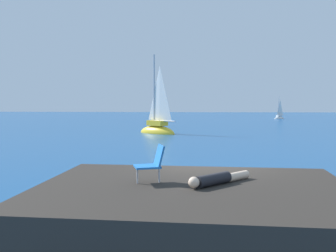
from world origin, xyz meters
name	(u,v)px	position (x,y,z in m)	size (l,w,h in m)	color
ground_plane	(207,198)	(0.00, 0.00, 0.00)	(160.00, 160.00, 0.00)	navy
shore_ledge	(193,211)	(-0.40, -3.07, 0.51)	(6.37, 4.71, 1.03)	#2D2823
boulder_seaward	(277,203)	(1.87, -0.40, 0.00)	(1.31, 1.05, 0.72)	#272527
boulder_inland	(189,207)	(-0.49, -0.92, 0.00)	(1.43, 1.14, 0.78)	#2E2425
sailboat_near	(157,129)	(-3.37, 21.13, 0.39)	(3.76, 3.44, 7.25)	yellow
sailboat_far	(279,117)	(12.59, 47.58, 0.20)	(1.97, 1.77, 3.78)	white
person_sunbather	(217,179)	(0.10, -2.88, 1.14)	(1.34, 1.34, 0.25)	black
beach_chair	(153,162)	(-1.25, -2.80, 1.47)	(0.71, 0.64, 0.80)	blue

